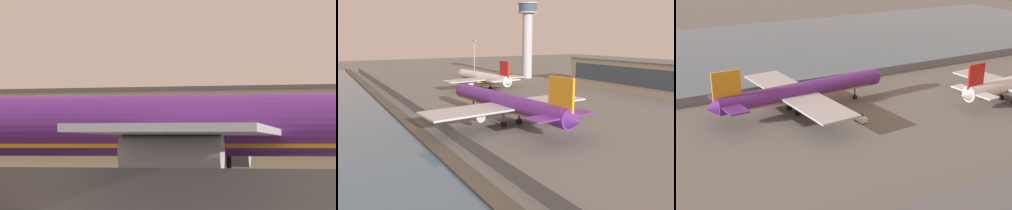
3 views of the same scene
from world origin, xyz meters
The scene contains 5 objects.
ground_plane centered at (0.00, 0.00, 0.00)m, with size 500.00×500.00×0.00m, color #66635E.
perimeter_fence centered at (0.00, -16.00, 1.28)m, with size 280.00×0.10×2.56m.
cargo_jet_purple centered at (6.47, -0.54, 4.85)m, with size 47.34×41.19×12.72m.
baggage_tug centered at (-2.49, 12.36, 0.81)m, with size 1.68×3.24×1.80m.
terminal_building centered at (2.02, 69.81, 5.73)m, with size 86.42×19.30×11.43m.
Camera 1 is at (21.38, -63.92, 3.68)m, focal length 105.00 mm.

